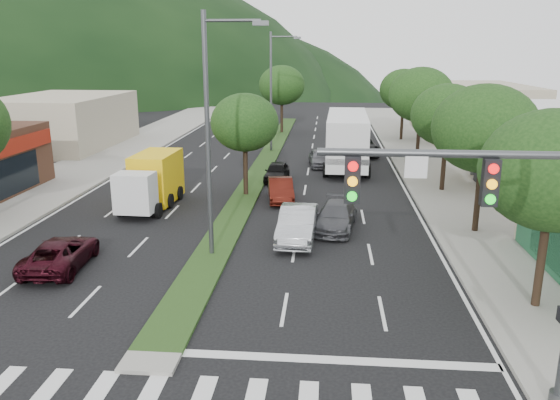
# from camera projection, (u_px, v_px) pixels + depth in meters

# --- Properties ---
(ground) EXTENTS (160.00, 160.00, 0.00)m
(ground) POSITION_uv_depth(u_px,v_px,m) (155.00, 355.00, 15.73)
(ground) COLOR black
(ground) RESTS_ON ground
(sidewalk_right) EXTENTS (5.00, 90.00, 0.15)m
(sidewalk_right) POSITION_uv_depth(u_px,v_px,m) (435.00, 173.00, 38.68)
(sidewalk_right) COLOR gray
(sidewalk_right) RESTS_ON ground
(sidewalk_left) EXTENTS (6.00, 90.00, 0.15)m
(sidewalk_left) POSITION_uv_depth(u_px,v_px,m) (88.00, 167.00, 40.81)
(sidewalk_left) COLOR gray
(sidewalk_left) RESTS_ON ground
(median) EXTENTS (1.60, 56.00, 0.12)m
(median) POSITION_uv_depth(u_px,v_px,m) (265.00, 162.00, 42.61)
(median) COLOR #253E16
(median) RESTS_ON ground
(crosswalk) EXTENTS (19.00, 2.20, 0.01)m
(crosswalk) POSITION_uv_depth(u_px,v_px,m) (130.00, 398.00, 13.81)
(crosswalk) COLOR silver
(crosswalk) RESTS_ON ground
(traffic_signal) EXTENTS (6.12, 0.40, 7.00)m
(traffic_signal) POSITION_uv_depth(u_px,v_px,m) (513.00, 228.00, 12.27)
(traffic_signal) COLOR #47494C
(traffic_signal) RESTS_ON ground
(gas_canopy) EXTENTS (12.20, 8.20, 5.25)m
(gas_canopy) POSITION_uv_depth(u_px,v_px,m) (555.00, 114.00, 34.05)
(gas_canopy) COLOR silver
(gas_canopy) RESTS_ON ground
(bldg_left_far) EXTENTS (9.00, 14.00, 4.60)m
(bldg_left_far) POSITION_uv_depth(u_px,v_px,m) (64.00, 121.00, 49.37)
(bldg_left_far) COLOR #BDB296
(bldg_left_far) RESTS_ON ground
(bldg_right_far) EXTENTS (10.00, 16.00, 5.20)m
(bldg_right_far) POSITION_uv_depth(u_px,v_px,m) (472.00, 110.00, 55.69)
(bldg_right_far) COLOR #BDB296
(bldg_right_far) RESTS_ON ground
(tree_r_a) EXTENTS (4.60, 4.60, 6.63)m
(tree_r_a) POSITION_uv_depth(u_px,v_px,m) (553.00, 170.00, 17.30)
(tree_r_a) COLOR black
(tree_r_a) RESTS_ON sidewalk_right
(tree_r_b) EXTENTS (4.80, 4.80, 6.94)m
(tree_r_b) POSITION_uv_depth(u_px,v_px,m) (485.00, 129.00, 24.92)
(tree_r_b) COLOR black
(tree_r_b) RESTS_ON sidewalk_right
(tree_r_c) EXTENTS (4.40, 4.40, 6.48)m
(tree_r_c) POSITION_uv_depth(u_px,v_px,m) (448.00, 115.00, 32.69)
(tree_r_c) COLOR black
(tree_r_c) RESTS_ON sidewalk_right
(tree_r_d) EXTENTS (5.00, 5.00, 7.17)m
(tree_r_d) POSITION_uv_depth(u_px,v_px,m) (421.00, 95.00, 42.18)
(tree_r_d) COLOR black
(tree_r_d) RESTS_ON sidewalk_right
(tree_r_e) EXTENTS (4.60, 4.60, 6.71)m
(tree_r_e) POSITION_uv_depth(u_px,v_px,m) (404.00, 90.00, 51.86)
(tree_r_e) COLOR black
(tree_r_e) RESTS_ON sidewalk_right
(tree_med_near) EXTENTS (4.00, 4.00, 6.02)m
(tree_med_near) POSITION_uv_depth(u_px,v_px,m) (245.00, 123.00, 31.85)
(tree_med_near) COLOR black
(tree_med_near) RESTS_ON median
(tree_med_far) EXTENTS (4.80, 4.80, 6.94)m
(tree_med_far) POSITION_uv_depth(u_px,v_px,m) (282.00, 85.00, 56.67)
(tree_med_far) COLOR black
(tree_med_far) RESTS_ON median
(streetlight_near) EXTENTS (2.60, 0.25, 10.00)m
(streetlight_near) POSITION_uv_depth(u_px,v_px,m) (212.00, 125.00, 21.92)
(streetlight_near) COLOR #47494C
(streetlight_near) RESTS_ON ground
(streetlight_mid) EXTENTS (2.60, 0.25, 10.00)m
(streetlight_mid) POSITION_uv_depth(u_px,v_px,m) (273.00, 86.00, 45.94)
(streetlight_mid) COLOR #47494C
(streetlight_mid) RESTS_ON ground
(sedan_silver) EXTENTS (1.81, 4.72, 1.53)m
(sedan_silver) POSITION_uv_depth(u_px,v_px,m) (298.00, 224.00, 25.15)
(sedan_silver) COLOR #B7BABF
(sedan_silver) RESTS_ON ground
(suv_maroon) EXTENTS (2.35, 4.56, 1.23)m
(suv_maroon) POSITION_uv_depth(u_px,v_px,m) (61.00, 253.00, 21.94)
(suv_maroon) COLOR black
(suv_maroon) RESTS_ON ground
(car_queue_a) EXTENTS (1.63, 3.72, 1.25)m
(car_queue_a) POSITION_uv_depth(u_px,v_px,m) (277.00, 172.00, 36.68)
(car_queue_a) COLOR black
(car_queue_a) RESTS_ON ground
(car_queue_b) EXTENTS (2.38, 4.60, 1.28)m
(car_queue_b) POSITION_uv_depth(u_px,v_px,m) (336.00, 216.00, 26.75)
(car_queue_b) COLOR #45464A
(car_queue_b) RESTS_ON ground
(car_queue_c) EXTENTS (1.91, 4.10, 1.30)m
(car_queue_c) POSITION_uv_depth(u_px,v_px,m) (281.00, 190.00, 31.81)
(car_queue_c) COLOR #46120B
(car_queue_c) RESTS_ON ground
(car_queue_d) EXTENTS (2.96, 5.65, 1.52)m
(car_queue_d) POSITION_uv_depth(u_px,v_px,m) (361.00, 146.00, 45.74)
(car_queue_d) COLOR black
(car_queue_d) RESTS_ON ground
(car_queue_e) EXTENTS (1.87, 3.84, 1.26)m
(car_queue_e) POSITION_uv_depth(u_px,v_px,m) (319.00, 158.00, 41.25)
(car_queue_e) COLOR #55555A
(car_queue_e) RESTS_ON ground
(car_queue_f) EXTENTS (2.13, 4.27, 1.19)m
(car_queue_f) POSITION_uv_depth(u_px,v_px,m) (359.00, 139.00, 50.57)
(car_queue_f) COLOR black
(car_queue_f) RESTS_ON ground
(box_truck) EXTENTS (2.49, 5.96, 2.90)m
(box_truck) POSITION_uv_depth(u_px,v_px,m) (153.00, 182.00, 30.53)
(box_truck) COLOR silver
(box_truck) RESTS_ON ground
(motorhome) EXTENTS (3.46, 10.34, 3.94)m
(motorhome) POSITION_uv_depth(u_px,v_px,m) (347.00, 139.00, 40.73)
(motorhome) COLOR white
(motorhome) RESTS_ON ground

